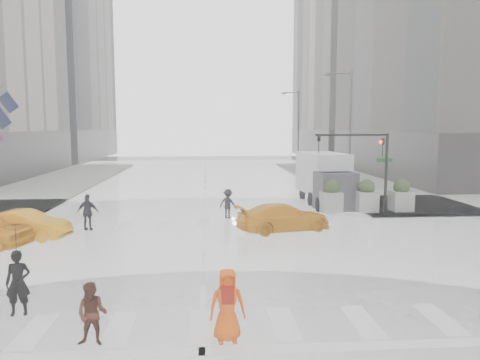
{
  "coord_description": "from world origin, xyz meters",
  "views": [
    {
      "loc": [
        0.14,
        -16.97,
        4.86
      ],
      "look_at": [
        1.5,
        2.0,
        2.67
      ],
      "focal_mm": 35.0,
      "sensor_mm": 36.0,
      "label": 1
    }
  ],
  "objects": [
    {
      "name": "sidewalk_ne",
      "position": [
        19.5,
        17.5,
        0.07
      ],
      "size": [
        35.0,
        35.0,
        0.15
      ],
      "primitive_type": "cube",
      "color": "gray",
      "rests_on": "ground"
    },
    {
      "name": "street_lamp_far",
      "position": [
        10.87,
        38.0,
        4.95
      ],
      "size": [
        2.15,
        0.22,
        9.0
      ],
      "color": "#59595B",
      "rests_on": "ground"
    },
    {
      "name": "taxi_rear",
      "position": [
        3.7,
        4.24,
        0.64
      ],
      "size": [
        4.27,
        2.83,
        1.29
      ],
      "primitive_type": "imported",
      "rotation": [
        0.0,
        0.0,
        1.86
      ],
      "color": "orange",
      "rests_on": "ground"
    },
    {
      "name": "planter_west",
      "position": [
        7.0,
        8.2,
        0.98
      ],
      "size": [
        1.1,
        1.1,
        1.8
      ],
      "color": "gray",
      "rests_on": "ground"
    },
    {
      "name": "pedestrian_far_a",
      "position": [
        -5.42,
        5.0,
        0.86
      ],
      "size": [
        1.08,
        0.74,
        1.72
      ],
      "primitive_type": "imported",
      "rotation": [
        0.0,
        0.0,
        3.01
      ],
      "color": "black",
      "rests_on": "ground"
    },
    {
      "name": "building_nw_far",
      "position": [
        -29.0,
        56.0,
        20.19
      ],
      "size": [
        26.05,
        26.05,
        44.0
      ],
      "color": "#66635E",
      "rests_on": "ground"
    },
    {
      "name": "planter_mid",
      "position": [
        9.0,
        8.2,
        0.98
      ],
      "size": [
        1.1,
        1.1,
        1.8
      ],
      "color": "gray",
      "rests_on": "ground"
    },
    {
      "name": "building_ne_far",
      "position": [
        29.0,
        56.0,
        16.27
      ],
      "size": [
        26.05,
        26.05,
        36.0
      ],
      "color": "#ADA496",
      "rests_on": "ground"
    },
    {
      "name": "ground",
      "position": [
        0.0,
        0.0,
        0.0
      ],
      "size": [
        120.0,
        120.0,
        0.0
      ],
      "primitive_type": "plane",
      "color": "black",
      "rests_on": "ground"
    },
    {
      "name": "road_markings",
      "position": [
        0.0,
        0.0,
        0.01
      ],
      "size": [
        18.0,
        48.0,
        0.01
      ],
      "primitive_type": null,
      "color": "silver",
      "rests_on": "ground"
    },
    {
      "name": "taxi_mid",
      "position": [
        -7.71,
        3.47,
        0.63
      ],
      "size": [
        3.98,
        2.05,
        1.25
      ],
      "primitive_type": "imported",
      "rotation": [
        0.0,
        0.0,
        1.37
      ],
      "color": "orange",
      "rests_on": "ground"
    },
    {
      "name": "pedestrian_far_b",
      "position": [
        1.25,
        7.5,
        0.78
      ],
      "size": [
        1.15,
        0.95,
        1.56
      ],
      "primitive_type": "imported",
      "rotation": [
        0.0,
        0.0,
        2.68
      ],
      "color": "black",
      "rests_on": "ground"
    },
    {
      "name": "pedestrian_brown",
      "position": [
        -2.43,
        -6.8,
        0.72
      ],
      "size": [
        0.75,
        0.61,
        1.43
      ],
      "primitive_type": "imported",
      "rotation": [
        0.0,
        0.0,
        -0.1
      ],
      "color": "#402217",
      "rests_on": "ground"
    },
    {
      "name": "street_lamp_near",
      "position": [
        10.87,
        18.0,
        4.95
      ],
      "size": [
        2.15,
        0.22,
        9.0
      ],
      "color": "#59595B",
      "rests_on": "ground"
    },
    {
      "name": "traffic_signal_pole",
      "position": [
        9.01,
        8.01,
        3.22
      ],
      "size": [
        4.45,
        0.42,
        4.5
      ],
      "color": "black",
      "rests_on": "ground"
    },
    {
      "name": "pedestrian_black",
      "position": [
        -4.74,
        -4.94,
        1.6
      ],
      "size": [
        1.08,
        1.1,
        2.43
      ],
      "rotation": [
        0.0,
        0.0,
        0.13
      ],
      "color": "black",
      "rests_on": "ground"
    },
    {
      "name": "pedestrian_orange",
      "position": [
        0.58,
        -6.8,
        0.85
      ],
      "size": [
        0.86,
        0.6,
        1.69
      ],
      "rotation": [
        0.0,
        0.0,
        0.07
      ],
      "color": "#DB500F",
      "rests_on": "ground"
    },
    {
      "name": "box_truck",
      "position": [
        7.5,
        11.31,
        1.7
      ],
      "size": [
        2.25,
        6.0,
        3.19
      ],
      "rotation": [
        0.0,
        0.0,
        0.11
      ],
      "color": "silver",
      "rests_on": "ground"
    },
    {
      "name": "planter_east",
      "position": [
        11.0,
        8.2,
        0.98
      ],
      "size": [
        1.1,
        1.1,
        1.8
      ],
      "color": "gray",
      "rests_on": "ground"
    }
  ]
}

